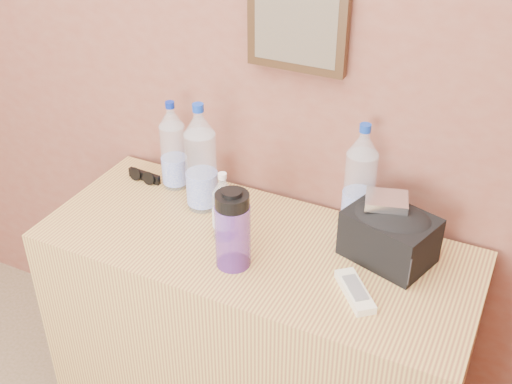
% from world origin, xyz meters
% --- Properties ---
extents(picture_frame, '(0.30, 0.03, 0.25)m').
position_xyz_m(picture_frame, '(0.27, 1.98, 1.40)').
color(picture_frame, '#382311').
rests_on(picture_frame, room_shell).
extents(dresser, '(1.32, 0.55, 0.82)m').
position_xyz_m(dresser, '(0.27, 1.71, 0.41)').
color(dresser, tan).
rests_on(dresser, ground).
extents(pet_large_a, '(0.08, 0.08, 0.31)m').
position_xyz_m(pet_large_a, '(-0.13, 1.89, 0.96)').
color(pet_large_a, silver).
rests_on(pet_large_a, dresser).
extents(pet_large_b, '(0.10, 0.10, 0.36)m').
position_xyz_m(pet_large_b, '(0.02, 1.82, 0.98)').
color(pet_large_b, white).
rests_on(pet_large_b, dresser).
extents(pet_large_c, '(0.09, 0.09, 0.35)m').
position_xyz_m(pet_large_c, '(0.50, 1.93, 0.98)').
color(pet_large_c, silver).
rests_on(pet_large_c, dresser).
extents(pet_small, '(0.06, 0.06, 0.22)m').
position_xyz_m(pet_small, '(0.16, 1.70, 0.92)').
color(pet_small, '#C8DFFF').
rests_on(pet_small, dresser).
extents(nalgene_bottle, '(0.10, 0.10, 0.24)m').
position_xyz_m(nalgene_bottle, '(0.25, 1.60, 0.94)').
color(nalgene_bottle, purple).
rests_on(nalgene_bottle, dresser).
extents(sunglasses, '(0.13, 0.06, 0.03)m').
position_xyz_m(sunglasses, '(-0.24, 1.87, 0.84)').
color(sunglasses, black).
rests_on(sunglasses, dresser).
extents(ac_remote, '(0.15, 0.17, 0.02)m').
position_xyz_m(ac_remote, '(0.61, 1.62, 0.83)').
color(ac_remote, white).
rests_on(ac_remote, dresser).
extents(toiletry_bag, '(0.28, 0.24, 0.16)m').
position_xyz_m(toiletry_bag, '(0.64, 1.81, 0.90)').
color(toiletry_bag, black).
rests_on(toiletry_bag, dresser).
extents(foil_packet, '(0.14, 0.13, 0.02)m').
position_xyz_m(foil_packet, '(0.61, 1.83, 1.00)').
color(foil_packet, white).
rests_on(foil_packet, toiletry_bag).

